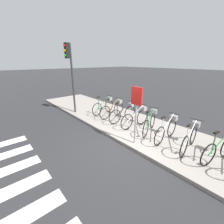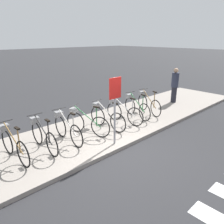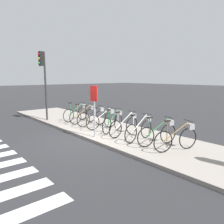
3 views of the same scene
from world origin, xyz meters
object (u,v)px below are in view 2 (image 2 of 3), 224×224
object	(u,v)px
parked_bicycle_4	(85,121)
pedestrian	(175,85)
parked_bicycle_3	(66,127)
sign_post	(115,100)
parked_bicycle_1	(13,143)
parked_bicycle_8	(148,102)
parked_bicycle_6	(122,111)
parked_bicycle_5	(106,116)
parked_bicycle_7	(136,106)
parked_bicycle_2	(42,135)

from	to	relation	value
parked_bicycle_4	pedestrian	world-z (taller)	pedestrian
parked_bicycle_3	sign_post	bearing A→B (deg)	-51.71
parked_bicycle_4	sign_post	world-z (taller)	sign_post
parked_bicycle_3	pedestrian	size ratio (longest dim) A/B	1.00
parked_bicycle_1	parked_bicycle_8	size ratio (longest dim) A/B	1.05
parked_bicycle_6	parked_bicycle_8	bearing A→B (deg)	1.74
parked_bicycle_6	sign_post	distance (m)	2.04
parked_bicycle_5	pedestrian	world-z (taller)	pedestrian
parked_bicycle_4	sign_post	distance (m)	1.53
parked_bicycle_1	parked_bicycle_8	xyz separation A→B (m)	(5.59, -0.08, 0.00)
parked_bicycle_4	parked_bicycle_5	xyz separation A→B (m)	(0.82, -0.09, 0.00)
parked_bicycle_7	parked_bicycle_8	world-z (taller)	same
parked_bicycle_5	parked_bicycle_1	bearing A→B (deg)	178.00
parked_bicycle_8	pedestrian	world-z (taller)	pedestrian
parked_bicycle_6	parked_bicycle_3	bearing A→B (deg)	177.63
pedestrian	parked_bicycle_8	bearing A→B (deg)	-177.32
parked_bicycle_5	pedestrian	xyz separation A→B (m)	(4.65, 0.13, 0.44)
parked_bicycle_3	parked_bicycle_5	size ratio (longest dim) A/B	1.00
parked_bicycle_5	parked_bicycle_7	size ratio (longest dim) A/B	1.02
parked_bicycle_5	sign_post	bearing A→B (deg)	-119.03
parked_bicycle_7	parked_bicycle_2	bearing A→B (deg)	179.36
parked_bicycle_1	parked_bicycle_8	bearing A→B (deg)	-0.86
parked_bicycle_7	sign_post	distance (m)	2.73
parked_bicycle_4	parked_bicycle_3	bearing A→B (deg)	-179.25
parked_bicycle_5	parked_bicycle_7	bearing A→B (deg)	1.51
parked_bicycle_2	parked_bicycle_6	distance (m)	3.18
parked_bicycle_3	parked_bicycle_7	size ratio (longest dim) A/B	1.02
parked_bicycle_2	sign_post	bearing A→B (deg)	-34.81
parked_bicycle_6	pedestrian	world-z (taller)	pedestrian
parked_bicycle_3	parked_bicycle_4	distance (m)	0.73
pedestrian	parked_bicycle_6	bearing A→B (deg)	-177.71
parked_bicycle_1	sign_post	bearing A→B (deg)	-25.62
parked_bicycle_4	sign_post	size ratio (longest dim) A/B	0.79
parked_bicycle_3	parked_bicycle_5	world-z (taller)	same
parked_bicycle_6	parked_bicycle_1	bearing A→B (deg)	178.10
parked_bicycle_6	parked_bicycle_7	size ratio (longest dim) A/B	1.02
parked_bicycle_8	pedestrian	bearing A→B (deg)	2.68
parked_bicycle_5	pedestrian	bearing A→B (deg)	1.60
parked_bicycle_8	parked_bicycle_1	bearing A→B (deg)	179.14
parked_bicycle_5	sign_post	xyz separation A→B (m)	(-0.62, -1.11, 0.94)
parked_bicycle_6	parked_bicycle_7	bearing A→B (deg)	4.54
parked_bicycle_2	parked_bicycle_3	distance (m)	0.79
parked_bicycle_4	parked_bicycle_5	world-z (taller)	same
parked_bicycle_3	parked_bicycle_6	world-z (taller)	same
pedestrian	sign_post	size ratio (longest dim) A/B	0.83
parked_bicycle_8	sign_post	size ratio (longest dim) A/B	0.79
parked_bicycle_7	parked_bicycle_5	bearing A→B (deg)	-178.49
parked_bicycle_1	parked_bicycle_6	distance (m)	4.00
parked_bicycle_2	pedestrian	bearing A→B (deg)	0.34
parked_bicycle_6	parked_bicycle_8	size ratio (longest dim) A/B	1.04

